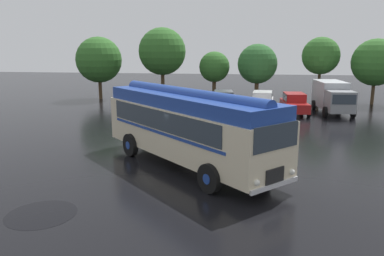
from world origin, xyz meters
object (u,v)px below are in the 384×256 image
object	(u,v)px
box_van	(332,96)
car_far_right	(294,103)
car_mid_right	(262,101)
vintage_bus	(187,124)
car_near_left	(194,101)
car_mid_left	(223,101)

from	to	relation	value
box_van	car_far_right	bearing A→B (deg)	-160.10
car_mid_right	box_van	bearing A→B (deg)	3.59
car_mid_right	vintage_bus	bearing A→B (deg)	-104.33
car_near_left	vintage_bus	bearing A→B (deg)	-83.20
vintage_bus	car_far_right	size ratio (longest dim) A/B	2.07
car_mid_right	car_far_right	size ratio (longest dim) A/B	1.01
car_mid_right	car_near_left	bearing A→B (deg)	-173.27
car_mid_left	box_van	size ratio (longest dim) A/B	0.74
car_far_right	box_van	distance (m)	3.33
car_mid_left	vintage_bus	bearing A→B (deg)	-92.62
vintage_bus	box_van	xyz separation A→B (m)	(9.46, 15.54, -0.53)
car_mid_left	car_far_right	xyz separation A→B (m)	(5.67, -0.71, 0.00)
car_mid_left	car_far_right	distance (m)	5.72
car_mid_left	box_van	xyz separation A→B (m)	(8.76, 0.41, 0.52)
car_near_left	car_mid_right	size ratio (longest dim) A/B	0.99
car_near_left	car_far_right	bearing A→B (deg)	-0.77
car_far_right	box_van	bearing A→B (deg)	19.90
car_near_left	car_mid_right	distance (m)	5.65
car_mid_left	car_mid_right	world-z (taller)	same
car_near_left	car_mid_left	bearing A→B (deg)	14.02
vintage_bus	car_near_left	xyz separation A→B (m)	(-1.73, 14.53, -1.05)
vintage_bus	car_near_left	size ratio (longest dim) A/B	2.08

